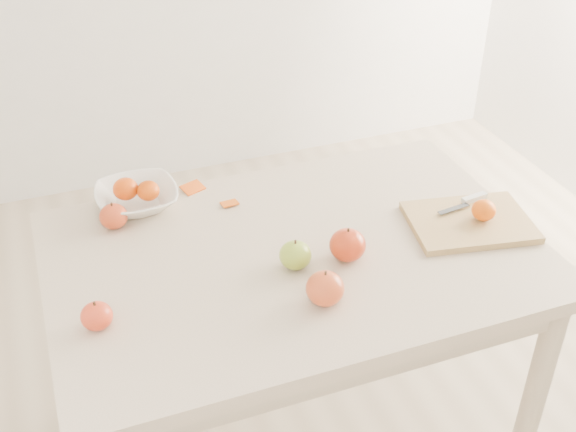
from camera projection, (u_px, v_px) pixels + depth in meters
name	position (u px, v px, depth m)	size (l,w,h in m)	color
table	(295.00, 282.00, 1.83)	(1.20, 0.80, 0.75)	beige
cutting_board	(469.00, 222.00, 1.86)	(0.31, 0.23, 0.02)	tan
board_tangerine	(484.00, 210.00, 1.84)	(0.06, 0.06, 0.05)	#DF4F07
fruit_bowl	(137.00, 198.00, 1.92)	(0.22, 0.22, 0.05)	white
bowl_tangerine_near	(126.00, 189.00, 1.91)	(0.07, 0.07, 0.06)	#D85107
bowl_tangerine_far	(148.00, 191.00, 1.90)	(0.06, 0.06, 0.05)	#DC3E07
orange_peel_a	(193.00, 189.00, 2.01)	(0.06, 0.04, 0.00)	#E55410
orange_peel_b	(230.00, 204.00, 1.94)	(0.04, 0.04, 0.00)	#D6560F
paring_knife	(471.00, 200.00, 1.92)	(0.17, 0.06, 0.01)	white
apple_green	(295.00, 255.00, 1.70)	(0.08, 0.08, 0.07)	olive
apple_red_c	(325.00, 288.00, 1.59)	(0.09, 0.09, 0.08)	maroon
apple_red_a	(114.00, 216.00, 1.84)	(0.07, 0.07, 0.07)	maroon
apple_red_d	(97.00, 316.00, 1.53)	(0.07, 0.07, 0.06)	#A3191E
apple_red_e	(348.00, 245.00, 1.72)	(0.09, 0.09, 0.08)	#9A1403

